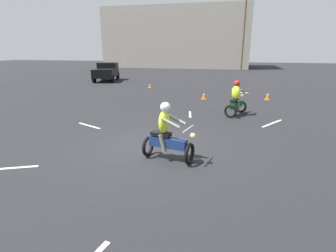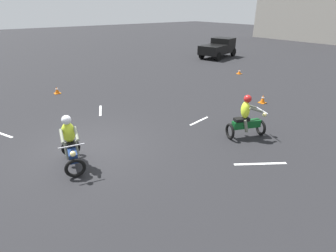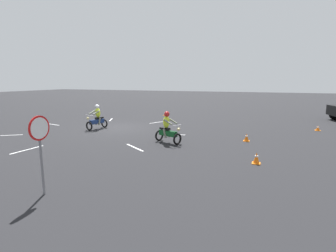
# 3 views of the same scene
# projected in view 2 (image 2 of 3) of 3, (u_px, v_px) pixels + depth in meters

# --- Properties ---
(ground_plane) EXTENTS (120.00, 120.00, 0.00)m
(ground_plane) POSITION_uv_depth(u_px,v_px,m) (91.00, 147.00, 9.26)
(ground_plane) COLOR black
(motorcycle_rider_foreground) EXTENTS (1.56, 0.93, 1.66)m
(motorcycle_rider_foreground) POSITION_uv_depth(u_px,v_px,m) (71.00, 145.00, 7.90)
(motorcycle_rider_foreground) COLOR black
(motorcycle_rider_foreground) RESTS_ON ground
(motorcycle_rider_background) EXTENTS (1.09, 1.54, 1.66)m
(motorcycle_rider_background) POSITION_uv_depth(u_px,v_px,m) (246.00, 119.00, 9.68)
(motorcycle_rider_background) COLOR black
(motorcycle_rider_background) RESTS_ON ground
(pickup_truck) EXTENTS (2.89, 4.48, 1.73)m
(pickup_truck) POSITION_uv_depth(u_px,v_px,m) (218.00, 47.00, 24.99)
(pickup_truck) COLOR black
(pickup_truck) RESTS_ON ground
(traffic_cone_near_left) EXTENTS (0.32, 0.32, 0.40)m
(traffic_cone_near_left) POSITION_uv_depth(u_px,v_px,m) (57.00, 90.00, 14.81)
(traffic_cone_near_left) COLOR orange
(traffic_cone_near_left) RESTS_ON ground
(traffic_cone_mid_center) EXTENTS (0.32, 0.32, 0.43)m
(traffic_cone_mid_center) POSITION_uv_depth(u_px,v_px,m) (263.00, 99.00, 13.36)
(traffic_cone_mid_center) COLOR orange
(traffic_cone_mid_center) RESTS_ON ground
(traffic_cone_mid_left) EXTENTS (0.32, 0.32, 0.33)m
(traffic_cone_mid_left) POSITION_uv_depth(u_px,v_px,m) (239.00, 72.00, 19.10)
(traffic_cone_mid_left) COLOR orange
(traffic_cone_mid_left) RESTS_ON ground
(lane_stripe_ne) EXTENTS (1.02, 1.45, 0.01)m
(lane_stripe_ne) POSITION_uv_depth(u_px,v_px,m) (260.00, 164.00, 8.26)
(lane_stripe_ne) COLOR silver
(lane_stripe_ne) RESTS_ON ground
(lane_stripe_n) EXTENTS (0.30, 1.25, 0.01)m
(lane_stripe_n) POSITION_uv_depth(u_px,v_px,m) (199.00, 121.00, 11.34)
(lane_stripe_n) COLOR silver
(lane_stripe_n) RESTS_ON ground
(lane_stripe_nw) EXTENTS (1.29, 0.65, 0.01)m
(lane_stripe_nw) POSITION_uv_depth(u_px,v_px,m) (100.00, 110.00, 12.47)
(lane_stripe_nw) COLOR silver
(lane_stripe_nw) RESTS_ON ground
(lane_stripe_sw) EXTENTS (1.33, 0.67, 0.01)m
(lane_stripe_sw) POSITION_uv_depth(u_px,v_px,m) (1.00, 134.00, 10.21)
(lane_stripe_sw) COLOR silver
(lane_stripe_sw) RESTS_ON ground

